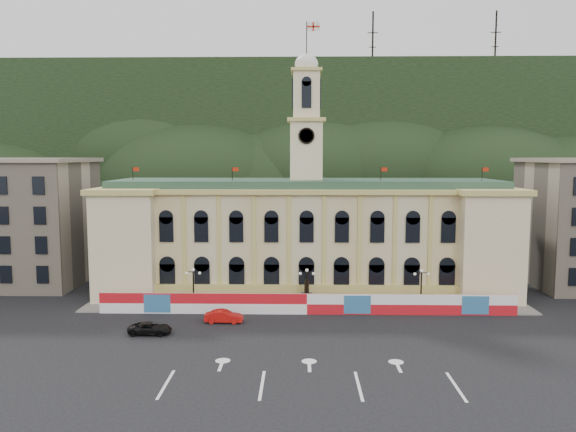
{
  "coord_description": "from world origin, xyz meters",
  "views": [
    {
      "loc": [
        -0.93,
        -50.59,
        18.87
      ],
      "look_at": [
        -2.33,
        18.0,
        11.53
      ],
      "focal_mm": 35.0,
      "sensor_mm": 36.0,
      "label": 1
    }
  ],
  "objects_px": {
    "lamp_center": "(307,285)",
    "red_sedan": "(224,316)",
    "statue": "(307,298)",
    "black_suv": "(150,328)"
  },
  "relations": [
    {
      "from": "lamp_center",
      "to": "red_sedan",
      "type": "xyz_separation_m",
      "value": [
        -9.51,
        -5.55,
        -2.36
      ]
    },
    {
      "from": "red_sedan",
      "to": "black_suv",
      "type": "height_order",
      "value": "red_sedan"
    },
    {
      "from": "lamp_center",
      "to": "red_sedan",
      "type": "relative_size",
      "value": 1.18
    },
    {
      "from": "lamp_center",
      "to": "statue",
      "type": "bearing_deg",
      "value": 90.0
    },
    {
      "from": "lamp_center",
      "to": "red_sedan",
      "type": "bearing_deg",
      "value": -149.7
    },
    {
      "from": "statue",
      "to": "red_sedan",
      "type": "relative_size",
      "value": 0.85
    },
    {
      "from": "red_sedan",
      "to": "black_suv",
      "type": "relative_size",
      "value": 0.95
    },
    {
      "from": "statue",
      "to": "black_suv",
      "type": "height_order",
      "value": "statue"
    },
    {
      "from": "red_sedan",
      "to": "statue",
      "type": "bearing_deg",
      "value": -54.6
    },
    {
      "from": "lamp_center",
      "to": "black_suv",
      "type": "distance_m",
      "value": 19.63
    }
  ]
}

